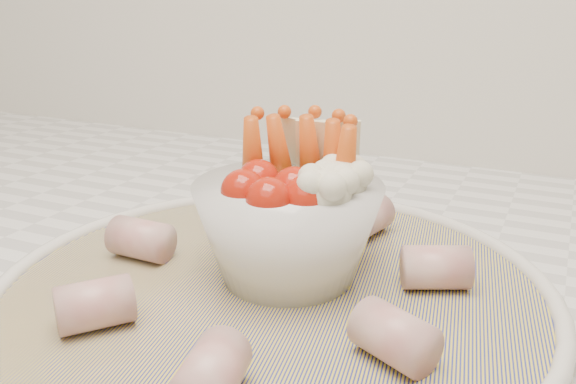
% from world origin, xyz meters
% --- Properties ---
extents(serving_platter, '(0.44, 0.44, 0.02)m').
position_xyz_m(serving_platter, '(-0.07, 1.35, 0.93)').
color(serving_platter, navy).
rests_on(serving_platter, kitchen_counter).
extents(veggie_bowl, '(0.13, 0.13, 0.11)m').
position_xyz_m(veggie_bowl, '(-0.07, 1.37, 0.98)').
color(veggie_bowl, silver).
rests_on(veggie_bowl, serving_platter).
extents(cured_meat_rolls, '(0.26, 0.29, 0.03)m').
position_xyz_m(cured_meat_rolls, '(-0.07, 1.35, 0.95)').
color(cured_meat_rolls, '#AD504F').
rests_on(cured_meat_rolls, serving_platter).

